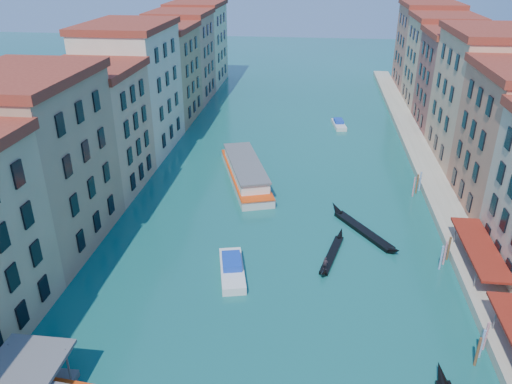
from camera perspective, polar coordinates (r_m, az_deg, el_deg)
left_bank_palazzos at (r=81.48m, az=-15.36°, el=9.75°), size 12.80×128.40×21.00m
right_bank_palazzos at (r=80.21m, az=25.63°, el=7.92°), size 12.80×128.40×21.00m
quay at (r=81.01m, az=19.05°, el=2.22°), size 4.00×140.00×1.00m
mooring_poles_right at (r=49.48m, az=23.50°, el=-13.55°), size 1.44×54.24×3.20m
vaporetto_far at (r=74.47m, az=-1.21°, el=2.34°), size 10.52×20.36×2.97m
gondola_fore at (r=57.03m, az=8.67°, el=-6.99°), size 3.30×10.36×2.09m
gondola_far at (r=62.46m, az=12.00°, el=-4.13°), size 8.39×11.65×1.90m
motorboat_mid at (r=53.59m, az=-2.76°, el=-8.70°), size 4.07×8.02×1.59m
motorboat_far at (r=99.97m, az=9.44°, el=7.69°), size 2.93×6.57×1.31m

